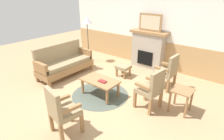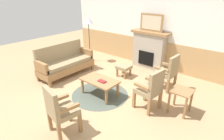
{
  "view_description": "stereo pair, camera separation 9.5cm",
  "coord_description": "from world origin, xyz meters",
  "px_view_note": "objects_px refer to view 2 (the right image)",
  "views": [
    {
      "loc": [
        2.79,
        -3.14,
        2.51
      ],
      "look_at": [
        0.0,
        0.35,
        0.55
      ],
      "focal_mm": 29.06,
      "sensor_mm": 36.0,
      "label": 1
    },
    {
      "loc": [
        2.86,
        -3.08,
        2.51
      ],
      "look_at": [
        0.0,
        0.35,
        0.55
      ],
      "focal_mm": 29.06,
      "sensor_mm": 36.0,
      "label": 2
    }
  ],
  "objects_px": {
    "book_on_table": "(102,81)",
    "side_table": "(181,95)",
    "armchair_near_fireplace": "(151,88)",
    "armchair_by_window_left": "(168,71)",
    "framed_picture": "(151,23)",
    "armchair_front_left": "(59,109)",
    "fireplace": "(149,49)",
    "footstool": "(124,68)",
    "couch": "(65,63)",
    "coffee_table": "(100,82)",
    "floor_lamp_by_couch": "(88,23)"
  },
  "relations": [
    {
      "from": "side_table",
      "to": "book_on_table",
      "type": "bearing_deg",
      "value": -159.28
    },
    {
      "from": "fireplace",
      "to": "armchair_front_left",
      "type": "xyz_separation_m",
      "value": [
        0.38,
        -3.94,
        -0.11
      ]
    },
    {
      "from": "footstool",
      "to": "couch",
      "type": "bearing_deg",
      "value": -144.4
    },
    {
      "from": "framed_picture",
      "to": "armchair_by_window_left",
      "type": "distance_m",
      "value": 1.88
    },
    {
      "from": "couch",
      "to": "footstool",
      "type": "bearing_deg",
      "value": 35.6
    },
    {
      "from": "footstool",
      "to": "armchair_near_fireplace",
      "type": "xyz_separation_m",
      "value": [
        1.5,
        -1.04,
        0.25
      ]
    },
    {
      "from": "book_on_table",
      "to": "couch",
      "type": "bearing_deg",
      "value": 171.58
    },
    {
      "from": "armchair_by_window_left",
      "to": "floor_lamp_by_couch",
      "type": "distance_m",
      "value": 3.37
    },
    {
      "from": "framed_picture",
      "to": "floor_lamp_by_couch",
      "type": "relative_size",
      "value": 0.48
    },
    {
      "from": "couch",
      "to": "coffee_table",
      "type": "height_order",
      "value": "couch"
    },
    {
      "from": "footstool",
      "to": "framed_picture",
      "type": "bearing_deg",
      "value": 79.48
    },
    {
      "from": "book_on_table",
      "to": "armchair_by_window_left",
      "type": "xyz_separation_m",
      "value": [
        1.06,
        1.47,
        0.08
      ]
    },
    {
      "from": "fireplace",
      "to": "couch",
      "type": "bearing_deg",
      "value": -127.73
    },
    {
      "from": "armchair_near_fireplace",
      "to": "book_on_table",
      "type": "bearing_deg",
      "value": -164.55
    },
    {
      "from": "coffee_table",
      "to": "armchair_near_fireplace",
      "type": "distance_m",
      "value": 1.33
    },
    {
      "from": "footstool",
      "to": "fireplace",
      "type": "bearing_deg",
      "value": 79.48
    },
    {
      "from": "framed_picture",
      "to": "couch",
      "type": "relative_size",
      "value": 0.44
    },
    {
      "from": "coffee_table",
      "to": "armchair_front_left",
      "type": "bearing_deg",
      "value": -75.18
    },
    {
      "from": "armchair_near_fireplace",
      "to": "armchair_by_window_left",
      "type": "bearing_deg",
      "value": 95.15
    },
    {
      "from": "armchair_by_window_left",
      "to": "floor_lamp_by_couch",
      "type": "xyz_separation_m",
      "value": [
        -3.23,
        0.19,
        0.91
      ]
    },
    {
      "from": "book_on_table",
      "to": "floor_lamp_by_couch",
      "type": "height_order",
      "value": "floor_lamp_by_couch"
    },
    {
      "from": "side_table",
      "to": "coffee_table",
      "type": "bearing_deg",
      "value": -161.77
    },
    {
      "from": "armchair_by_window_left",
      "to": "armchair_near_fireplace",
      "type": "bearing_deg",
      "value": -84.85
    },
    {
      "from": "couch",
      "to": "book_on_table",
      "type": "relative_size",
      "value": 8.68
    },
    {
      "from": "coffee_table",
      "to": "side_table",
      "type": "relative_size",
      "value": 1.75
    },
    {
      "from": "couch",
      "to": "side_table",
      "type": "height_order",
      "value": "couch"
    },
    {
      "from": "framed_picture",
      "to": "armchair_front_left",
      "type": "height_order",
      "value": "framed_picture"
    },
    {
      "from": "coffee_table",
      "to": "armchair_near_fireplace",
      "type": "bearing_deg",
      "value": 12.2
    },
    {
      "from": "fireplace",
      "to": "coffee_table",
      "type": "bearing_deg",
      "value": -90.28
    },
    {
      "from": "framed_picture",
      "to": "side_table",
      "type": "relative_size",
      "value": 1.45
    },
    {
      "from": "book_on_table",
      "to": "footstool",
      "type": "relative_size",
      "value": 0.52
    },
    {
      "from": "footstool",
      "to": "floor_lamp_by_couch",
      "type": "height_order",
      "value": "floor_lamp_by_couch"
    },
    {
      "from": "coffee_table",
      "to": "framed_picture",
      "type": "bearing_deg",
      "value": 89.72
    },
    {
      "from": "fireplace",
      "to": "coffee_table",
      "type": "height_order",
      "value": "fireplace"
    },
    {
      "from": "fireplace",
      "to": "footstool",
      "type": "distance_m",
      "value": 1.23
    },
    {
      "from": "book_on_table",
      "to": "side_table",
      "type": "height_order",
      "value": "side_table"
    },
    {
      "from": "armchair_front_left",
      "to": "coffee_table",
      "type": "bearing_deg",
      "value": 104.82
    },
    {
      "from": "framed_picture",
      "to": "armchair_near_fireplace",
      "type": "height_order",
      "value": "framed_picture"
    },
    {
      "from": "book_on_table",
      "to": "side_table",
      "type": "bearing_deg",
      "value": 20.72
    },
    {
      "from": "fireplace",
      "to": "armchair_by_window_left",
      "type": "xyz_separation_m",
      "value": [
        1.18,
        -1.05,
        -0.11
      ]
    },
    {
      "from": "coffee_table",
      "to": "armchair_front_left",
      "type": "relative_size",
      "value": 0.98
    },
    {
      "from": "coffee_table",
      "to": "footstool",
      "type": "distance_m",
      "value": 1.34
    },
    {
      "from": "armchair_by_window_left",
      "to": "couch",
      "type": "bearing_deg",
      "value": -157.77
    },
    {
      "from": "floor_lamp_by_couch",
      "to": "coffee_table",
      "type": "bearing_deg",
      "value": -38.31
    },
    {
      "from": "fireplace",
      "to": "framed_picture",
      "type": "relative_size",
      "value": 1.62
    },
    {
      "from": "armchair_near_fireplace",
      "to": "armchair_front_left",
      "type": "relative_size",
      "value": 1.0
    },
    {
      "from": "footstool",
      "to": "armchair_front_left",
      "type": "height_order",
      "value": "armchair_front_left"
    },
    {
      "from": "book_on_table",
      "to": "footstool",
      "type": "height_order",
      "value": "book_on_table"
    },
    {
      "from": "couch",
      "to": "armchair_near_fireplace",
      "type": "height_order",
      "value": "same"
    },
    {
      "from": "couch",
      "to": "fireplace",
      "type": "bearing_deg",
      "value": 52.27
    }
  ]
}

